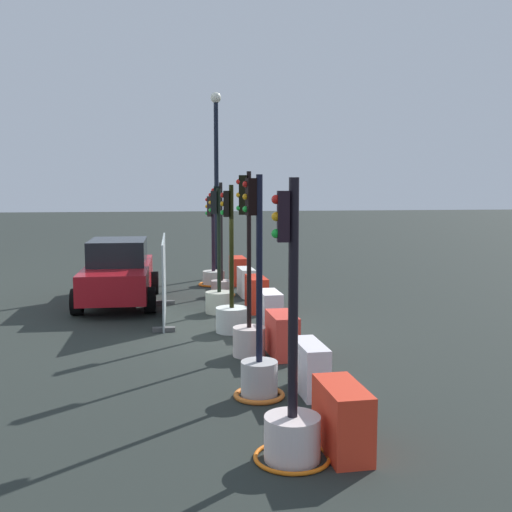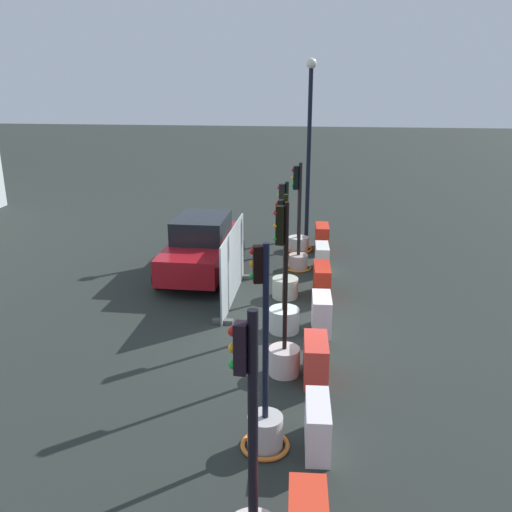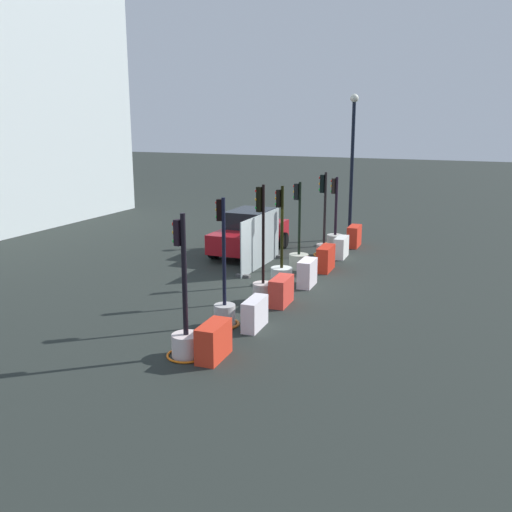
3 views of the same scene
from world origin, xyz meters
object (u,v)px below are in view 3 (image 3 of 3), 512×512
(construction_barrier_2, at_px, (281,291))
(construction_barrier_5, at_px, (341,247))
(construction_barrier_0, at_px, (214,341))
(construction_barrier_3, at_px, (307,273))
(construction_barrier_1, at_px, (255,314))
(traffic_light_4, at_px, (299,255))
(traffic_light_0, at_px, (186,333))
(street_lamp_post, at_px, (352,154))
(traffic_light_5, at_px, (324,240))
(construction_barrier_6, at_px, (354,236))
(traffic_light_1, at_px, (224,305))
(traffic_light_6, at_px, (335,235))
(car_red_compact, at_px, (250,232))
(traffic_light_3, at_px, (281,268))
(construction_barrier_4, at_px, (326,258))
(traffic_light_2, at_px, (263,281))

(construction_barrier_2, xyz_separation_m, construction_barrier_5, (6.42, -0.07, -0.00))
(construction_barrier_0, distance_m, construction_barrier_3, 6.44)
(construction_barrier_1, bearing_deg, traffic_light_4, 8.76)
(traffic_light_0, relative_size, street_lamp_post, 0.53)
(traffic_light_5, bearing_deg, construction_barrier_6, -19.15)
(construction_barrier_0, bearing_deg, construction_barrier_1, -2.18)
(traffic_light_0, distance_m, construction_barrier_5, 10.88)
(traffic_light_1, bearing_deg, construction_barrier_2, -18.65)
(traffic_light_1, bearing_deg, construction_barrier_0, -160.30)
(traffic_light_6, bearing_deg, construction_barrier_3, -172.37)
(construction_barrier_3, xyz_separation_m, construction_barrier_5, (4.30, 0.02, -0.03))
(traffic_light_4, bearing_deg, construction_barrier_3, -153.84)
(construction_barrier_6, height_order, car_red_compact, car_red_compact)
(traffic_light_4, bearing_deg, traffic_light_3, -176.63)
(street_lamp_post, bearing_deg, construction_barrier_1, -177.18)
(construction_barrier_1, relative_size, car_red_compact, 0.24)
(construction_barrier_2, relative_size, construction_barrier_3, 1.09)
(construction_barrier_1, height_order, construction_barrier_2, construction_barrier_2)
(traffic_light_5, xyz_separation_m, street_lamp_post, (3.55, -0.14, 3.17))
(traffic_light_3, xyz_separation_m, construction_barrier_4, (2.22, -0.85, -0.10))
(traffic_light_1, distance_m, traffic_light_4, 6.38)
(traffic_light_3, height_order, car_red_compact, traffic_light_3)
(construction_barrier_2, bearing_deg, traffic_light_1, 161.35)
(traffic_light_2, distance_m, construction_barrier_2, 0.67)
(construction_barrier_1, relative_size, construction_barrier_4, 0.92)
(traffic_light_2, relative_size, construction_barrier_6, 3.18)
(traffic_light_4, xyz_separation_m, car_red_compact, (1.62, 2.63, 0.34))
(construction_barrier_2, bearing_deg, traffic_light_6, 5.12)
(traffic_light_4, distance_m, construction_barrier_4, 0.99)
(traffic_light_5, xyz_separation_m, construction_barrier_6, (2.07, -0.72, -0.18))
(traffic_light_4, distance_m, car_red_compact, 3.11)
(construction_barrier_5, bearing_deg, traffic_light_6, 21.95)
(traffic_light_1, height_order, construction_barrier_3, traffic_light_1)
(construction_barrier_0, bearing_deg, construction_barrier_5, -0.43)
(traffic_light_0, distance_m, car_red_compact, 10.59)
(traffic_light_3, height_order, traffic_light_6, traffic_light_3)
(construction_barrier_0, xyz_separation_m, construction_barrier_6, (12.88, -0.06, 0.02))
(traffic_light_5, height_order, street_lamp_post, street_lamp_post)
(traffic_light_0, distance_m, traffic_light_3, 6.48)
(traffic_light_0, relative_size, traffic_light_2, 0.96)
(traffic_light_3, distance_m, construction_barrier_6, 6.58)
(traffic_light_3, relative_size, construction_barrier_0, 2.95)
(traffic_light_2, bearing_deg, construction_barrier_4, -9.66)
(traffic_light_2, xyz_separation_m, construction_barrier_6, (8.47, -0.68, -0.18))
(traffic_light_1, relative_size, construction_barrier_3, 3.42)
(traffic_light_6, xyz_separation_m, car_red_compact, (-2.72, 2.77, 0.40))
(traffic_light_5, height_order, traffic_light_6, traffic_light_5)
(traffic_light_1, height_order, car_red_compact, traffic_light_1)
(construction_barrier_4, height_order, construction_barrier_6, construction_barrier_6)
(construction_barrier_2, height_order, construction_barrier_4, construction_barrier_4)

